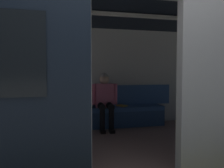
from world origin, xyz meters
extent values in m
cube|color=silver|center=(-0.95, 0.02, 1.08)|extent=(0.95, 0.12, 2.15)
cube|color=black|center=(-0.95, 0.03, 1.33)|extent=(0.53, 0.02, 0.55)
cube|color=black|center=(0.00, -1.36, 2.21)|extent=(6.40, 2.88, 0.12)
cube|color=gray|center=(0.00, -1.36, 0.00)|extent=(6.08, 2.72, 0.01)
cube|color=silver|center=(0.00, -2.72, 1.08)|extent=(6.08, 0.10, 2.15)
cube|color=#38609E|center=(0.00, -2.66, 0.66)|extent=(3.52, 0.06, 0.45)
cube|color=white|center=(0.00, -1.36, 2.12)|extent=(4.48, 0.16, 0.03)
cube|color=#38609E|center=(0.00, -2.44, 0.39)|extent=(2.88, 0.44, 0.09)
cube|color=navy|center=(0.00, -2.24, 0.17)|extent=(2.88, 0.04, 0.34)
cube|color=pink|center=(-0.13, -2.42, 0.68)|extent=(0.39, 0.24, 0.50)
sphere|color=beige|center=(-0.13, -2.42, 1.03)|extent=(0.21, 0.21, 0.21)
sphere|color=#B2ADA8|center=(-0.13, -2.43, 1.07)|extent=(0.19, 0.19, 0.19)
cylinder|color=pink|center=(-0.36, -2.37, 0.71)|extent=(0.08, 0.08, 0.44)
cylinder|color=pink|center=(0.11, -2.40, 0.71)|extent=(0.08, 0.08, 0.44)
cylinder|color=black|center=(-0.21, -2.21, 0.48)|extent=(0.16, 0.41, 0.14)
cylinder|color=black|center=(-0.03, -2.22, 0.48)|extent=(0.16, 0.41, 0.14)
cylinder|color=black|center=(-0.20, -2.01, 0.24)|extent=(0.10, 0.10, 0.39)
cylinder|color=black|center=(-0.02, -2.02, 0.24)|extent=(0.10, 0.10, 0.39)
cube|color=black|center=(-0.19, -1.96, 0.03)|extent=(0.11, 0.23, 0.06)
cube|color=black|center=(-0.01, -1.97, 0.03)|extent=(0.11, 0.23, 0.06)
cube|color=black|center=(0.29, -2.46, 0.52)|extent=(0.26, 0.14, 0.17)
cube|color=black|center=(0.29, -2.38, 0.51)|extent=(0.02, 0.01, 0.14)
cube|color=gold|center=(-0.52, -2.44, 0.45)|extent=(0.24, 0.27, 0.03)
cylinder|color=silver|center=(0.42, -0.45, 1.07)|extent=(0.04, 0.04, 2.13)
camera|label=1|loc=(0.75, 2.12, 1.17)|focal=34.77mm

